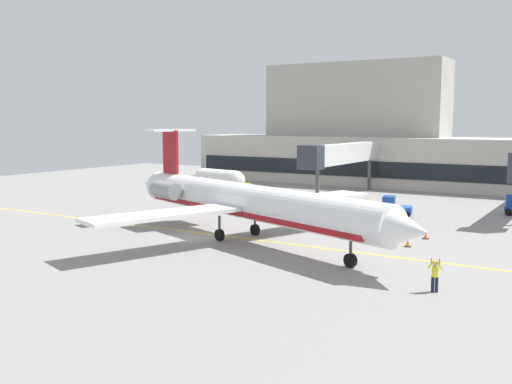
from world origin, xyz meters
TOP-DOWN VIEW (x-y plane):
  - ground at (0.00, 0.00)m, footprint 120.00×120.00m
  - terminal_building at (-3.01, 46.07)m, footprint 56.59×11.51m
  - jet_bridge_east at (-0.19, 29.13)m, footprint 2.40×20.27m
  - regional_jet at (3.83, 1.12)m, footprint 32.17×25.18m
  - baggage_tug at (10.14, 18.21)m, footprint 3.16×2.69m
  - pushback_tractor at (-8.83, 19.60)m, footprint 3.23×1.73m
  - fuel_tank at (-16.83, 26.96)m, footprint 8.59×3.63m
  - marshaller at (20.27, -5.35)m, footprint 0.83×0.34m
  - safety_cone_alpha at (15.49, 5.28)m, footprint 0.47×0.47m
  - safety_cone_bravo at (15.81, 8.90)m, footprint 0.47×0.47m

SIDE VIEW (x-z plane):
  - ground at x=0.00m, z-range -0.10..0.00m
  - safety_cone_alpha at x=15.49m, z-range -0.03..0.52m
  - safety_cone_bravo at x=15.81m, z-range -0.03..0.52m
  - baggage_tug at x=10.14m, z-range -0.08..1.89m
  - marshaller at x=20.27m, z-range 0.01..1.87m
  - pushback_tractor at x=-8.83m, z-range -0.11..2.00m
  - fuel_tank at x=-16.83m, z-range 0.16..2.99m
  - regional_jet at x=3.83m, z-range -1.20..7.27m
  - jet_bridge_east at x=-0.19m, z-range 1.91..8.52m
  - terminal_building at x=-3.01m, z-range -2.38..15.51m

